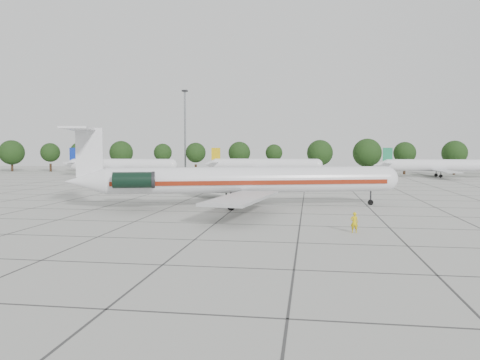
{
  "coord_description": "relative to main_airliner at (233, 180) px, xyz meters",
  "views": [
    {
      "loc": [
        8.86,
        -51.13,
        7.08
      ],
      "look_at": [
        0.88,
        2.22,
        3.5
      ],
      "focal_mm": 35.0,
      "sensor_mm": 36.0,
      "label": 1
    }
  ],
  "objects": [
    {
      "name": "bg_airliner_b",
      "position": [
        -40.13,
        61.55,
        -0.46
      ],
      "size": [
        28.24,
        27.2,
        7.4
      ],
      "color": "silver",
      "rests_on": "ground"
    },
    {
      "name": "ground",
      "position": [
        0.28,
        -4.55,
        -3.36
      ],
      "size": [
        260.0,
        260.0,
        0.0
      ],
      "primitive_type": "plane",
      "color": "#A7A7A0",
      "rests_on": "ground"
    },
    {
      "name": "main_airliner",
      "position": [
        0.0,
        0.0,
        0.0
      ],
      "size": [
        39.94,
        30.67,
        9.53
      ],
      "rotation": [
        0.0,
        0.0,
        0.28
      ],
      "color": "silver",
      "rests_on": "ground"
    },
    {
      "name": "bg_airliner_d",
      "position": [
        41.98,
        67.73,
        -0.46
      ],
      "size": [
        28.24,
        27.2,
        7.4
      ],
      "color": "silver",
      "rests_on": "ground"
    },
    {
      "name": "ground_crew",
      "position": [
        12.91,
        -15.5,
        -2.48
      ],
      "size": [
        0.67,
        0.47,
        1.76
      ],
      "primitive_type": "imported",
      "rotation": [
        0.0,
        0.0,
        3.22
      ],
      "color": "gold",
      "rests_on": "ground"
    },
    {
      "name": "floodlight_mast",
      "position": [
        -29.72,
        87.45,
        10.92
      ],
      "size": [
        1.6,
        1.6,
        25.45
      ],
      "color": "slate",
      "rests_on": "ground"
    },
    {
      "name": "bg_airliner_c",
      "position": [
        -2.81,
        68.54,
        -0.46
      ],
      "size": [
        28.24,
        27.2,
        7.4
      ],
      "color": "silver",
      "rests_on": "ground"
    },
    {
      "name": "apron_joints",
      "position": [
        0.28,
        10.45,
        -3.36
      ],
      "size": [
        170.0,
        170.0,
        0.02
      ],
      "primitive_type": "cube",
      "color": "#383838",
      "rests_on": "ground"
    },
    {
      "name": "tree_line",
      "position": [
        -11.4,
        80.45,
        2.62
      ],
      "size": [
        249.86,
        8.44,
        10.22
      ],
      "color": "#332114",
      "rests_on": "ground"
    }
  ]
}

